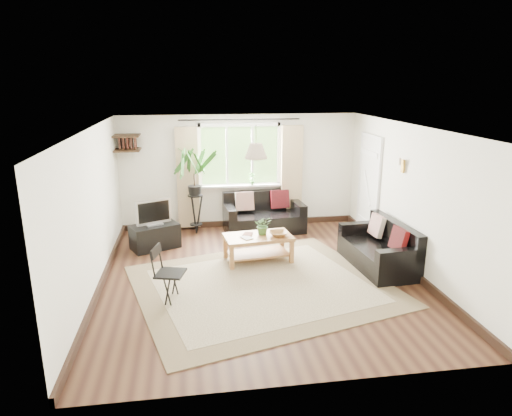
{
  "coord_description": "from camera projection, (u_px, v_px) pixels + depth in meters",
  "views": [
    {
      "loc": [
        -1.07,
        -6.74,
        3.09
      ],
      "look_at": [
        0.0,
        0.4,
        1.05
      ],
      "focal_mm": 32.0,
      "sensor_mm": 36.0,
      "label": 1
    }
  ],
  "objects": [
    {
      "name": "sofa_right",
      "position": [
        378.0,
        246.0,
        7.71
      ],
      "size": [
        1.64,
        0.92,
        0.74
      ],
      "primitive_type": null,
      "rotation": [
        0.0,
        0.0,
        -1.49
      ],
      "color": "black",
      "rests_on": "floor"
    },
    {
      "name": "door",
      "position": [
        369.0,
        188.0,
        9.1
      ],
      "size": [
        0.06,
        0.96,
        2.06
      ],
      "primitive_type": "cube",
      "color": "silver",
      "rests_on": "wall_right"
    },
    {
      "name": "book_b",
      "position": [
        243.0,
        234.0,
        7.98
      ],
      "size": [
        0.22,
        0.25,
        0.02
      ],
      "primitive_type": "imported",
      "rotation": [
        0.0,
        0.0,
        -0.34
      ],
      "color": "brown",
      "rests_on": "coffee_table"
    },
    {
      "name": "wall_sconce",
      "position": [
        402.0,
        164.0,
        7.56
      ],
      "size": [
        0.12,
        0.12,
        0.28
      ],
      "primitive_type": null,
      "color": "beige",
      "rests_on": "wall_right"
    },
    {
      "name": "tv_stand",
      "position": [
        155.0,
        236.0,
        8.61
      ],
      "size": [
        0.99,
        0.8,
        0.46
      ],
      "primitive_type": "cube",
      "rotation": [
        0.0,
        0.0,
        0.43
      ],
      "color": "black",
      "rests_on": "floor"
    },
    {
      "name": "floor",
      "position": [
        260.0,
        277.0,
        7.4
      ],
      "size": [
        5.5,
        5.5,
        0.0
      ],
      "primitive_type": "plane",
      "color": "black",
      "rests_on": "ground"
    },
    {
      "name": "wall_right",
      "position": [
        411.0,
        200.0,
        7.43
      ],
      "size": [
        0.02,
        5.5,
        2.4
      ],
      "primitive_type": "cube",
      "color": "white",
      "rests_on": "floor"
    },
    {
      "name": "palm_stand",
      "position": [
        195.0,
        192.0,
        9.25
      ],
      "size": [
        0.71,
        0.71,
        1.79
      ],
      "primitive_type": null,
      "rotation": [
        0.0,
        0.0,
        0.02
      ],
      "color": "black",
      "rests_on": "floor"
    },
    {
      "name": "sill_plant",
      "position": [
        252.0,
        179.0,
        9.65
      ],
      "size": [
        0.14,
        0.1,
        0.27
      ],
      "primitive_type": "imported",
      "color": "#2D6023",
      "rests_on": "window"
    },
    {
      "name": "wall_left",
      "position": [
        93.0,
        212.0,
        6.72
      ],
      "size": [
        0.02,
        5.5,
        2.4
      ],
      "primitive_type": "cube",
      "color": "white",
      "rests_on": "floor"
    },
    {
      "name": "table_plant",
      "position": [
        263.0,
        225.0,
        7.95
      ],
      "size": [
        0.32,
        0.28,
        0.33
      ],
      "primitive_type": "imported",
      "rotation": [
        0.0,
        0.0,
        -0.1
      ],
      "color": "#365D25",
      "rests_on": "coffee_table"
    },
    {
      "name": "corner_shelf",
      "position": [
        127.0,
        143.0,
        8.95
      ],
      "size": [
        0.5,
        0.5,
        0.34
      ],
      "primitive_type": null,
      "color": "black",
      "rests_on": "wall_back"
    },
    {
      "name": "wall_back",
      "position": [
        240.0,
        172.0,
        9.7
      ],
      "size": [
        5.0,
        0.02,
        2.4
      ],
      "primitive_type": "cube",
      "color": "white",
      "rests_on": "floor"
    },
    {
      "name": "wall_front",
      "position": [
        304.0,
        280.0,
        4.46
      ],
      "size": [
        5.0,
        0.02,
        2.4
      ],
      "primitive_type": "cube",
      "color": "white",
      "rests_on": "floor"
    },
    {
      "name": "coffee_table",
      "position": [
        258.0,
        248.0,
        7.98
      ],
      "size": [
        1.22,
        0.76,
        0.47
      ],
      "primitive_type": null,
      "rotation": [
        0.0,
        0.0,
        0.11
      ],
      "color": "brown",
      "rests_on": "floor"
    },
    {
      "name": "sofa_back",
      "position": [
        264.0,
        214.0,
        9.54
      ],
      "size": [
        1.7,
        0.94,
        0.77
      ],
      "primitive_type": null,
      "rotation": [
        0.0,
        0.0,
        0.08
      ],
      "color": "black",
      "rests_on": "floor"
    },
    {
      "name": "folding_chair",
      "position": [
        170.0,
        274.0,
        6.5
      ],
      "size": [
        0.52,
        0.52,
        0.82
      ],
      "primitive_type": null,
      "rotation": [
        0.0,
        0.0,
        1.3
      ],
      "color": "black",
      "rests_on": "floor"
    },
    {
      "name": "pendant_lamp",
      "position": [
        256.0,
        147.0,
        7.23
      ],
      "size": [
        0.36,
        0.36,
        0.54
      ],
      "primitive_type": null,
      "color": "beige",
      "rests_on": "ceiling"
    },
    {
      "name": "tv",
      "position": [
        153.0,
        212.0,
        8.48
      ],
      "size": [
        0.69,
        0.48,
        0.51
      ],
      "primitive_type": null,
      "rotation": [
        0.0,
        0.0,
        0.43
      ],
      "color": "#A5A5AA",
      "rests_on": "tv_stand"
    },
    {
      "name": "bowl",
      "position": [
        278.0,
        234.0,
        7.9
      ],
      "size": [
        0.32,
        0.32,
        0.08
      ],
      "primitive_type": "imported",
      "rotation": [
        0.0,
        0.0,
        -0.03
      ],
      "color": "brown",
      "rests_on": "coffee_table"
    },
    {
      "name": "book_a",
      "position": [
        243.0,
        239.0,
        7.75
      ],
      "size": [
        0.23,
        0.25,
        0.02
      ],
      "primitive_type": "imported",
      "rotation": [
        0.0,
        0.0,
        0.45
      ],
      "color": "silver",
      "rests_on": "coffee_table"
    },
    {
      "name": "window",
      "position": [
        240.0,
        156.0,
        9.56
      ],
      "size": [
        2.5,
        0.16,
        2.16
      ],
      "primitive_type": null,
      "color": "white",
      "rests_on": "wall_back"
    },
    {
      "name": "rug",
      "position": [
        262.0,
        285.0,
        7.07
      ],
      "size": [
        4.42,
        4.04,
        0.02
      ],
      "primitive_type": "cube",
      "rotation": [
        0.0,
        0.0,
        0.26
      ],
      "color": "beige",
      "rests_on": "floor"
    },
    {
      "name": "ceiling",
      "position": [
        260.0,
        128.0,
        6.75
      ],
      "size": [
        5.5,
        5.5,
        0.0
      ],
      "primitive_type": "plane",
      "rotation": [
        3.14,
        0.0,
        0.0
      ],
      "color": "white",
      "rests_on": "floor"
    }
  ]
}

